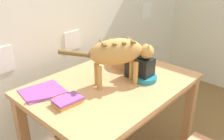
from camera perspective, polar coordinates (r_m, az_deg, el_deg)
The scene contains 9 objects.
wall_rear at distance 2.14m, azimuth -13.89°, elevation 14.77°, with size 4.58×0.11×2.50m.
dining_table at distance 1.85m, azimuth 0.00°, elevation -5.45°, with size 1.22×0.88×0.75m.
cat at distance 1.69m, azimuth 1.62°, elevation 3.95°, with size 0.60×0.38×0.35m.
saucer_bowl at distance 1.85m, azimuth 7.72°, elevation -1.84°, with size 0.18×0.18×0.04m, color teal.
coffee_mug at distance 1.82m, azimuth 7.91°, elevation 0.05°, with size 0.13×0.08×0.09m.
magazine at distance 1.75m, azimuth -15.97°, elevation -4.80°, with size 0.27×0.24×0.01m, color #9E4599.
book_stack at distance 1.57m, azimuth -10.31°, elevation -7.09°, with size 0.19×0.13×0.04m.
wicker_basket at distance 2.10m, azimuth 4.30°, elevation 2.58°, with size 0.32×0.32×0.10m.
toaster at distance 1.85m, azimuth 6.50°, elevation 0.51°, with size 0.12×0.20×0.18m.
Camera 1 is at (-1.18, 0.34, 1.58)m, focal length 39.03 mm.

